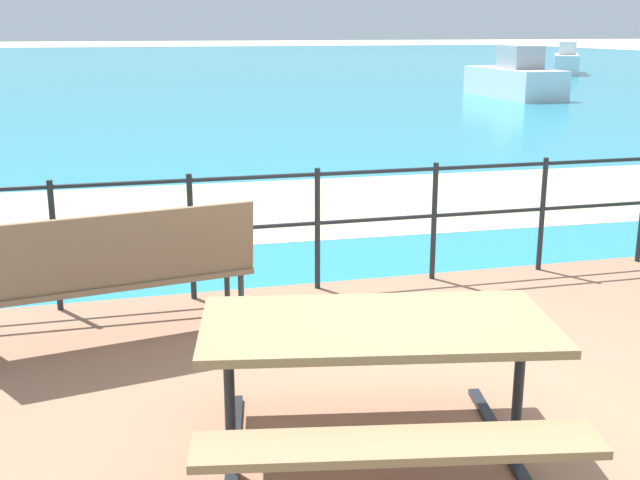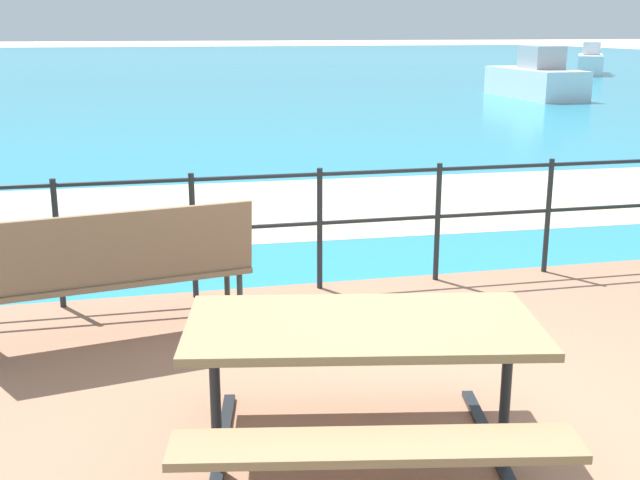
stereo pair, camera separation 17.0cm
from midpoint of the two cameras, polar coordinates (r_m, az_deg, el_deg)
The scene contains 9 objects.
ground_plane at distance 4.26m, azimuth 8.91°, elevation -14.47°, with size 240.00×240.00×0.00m, color beige.
patio_paving at distance 4.25m, azimuth 8.92°, elevation -14.12°, with size 6.40×5.20×0.06m, color #996B51.
sea_water at distance 43.50m, azimuth -11.35°, elevation 11.99°, with size 90.00×90.00×0.01m, color teal.
beach_strip at distance 9.46m, azimuth -3.90°, elevation 2.28°, with size 54.00×3.26×0.01m, color tan.
picnic_table at distance 3.67m, azimuth 4.36°, elevation -8.22°, with size 1.84×1.79×0.74m.
park_bench at distance 5.27m, azimuth -13.36°, elevation -1.78°, with size 1.79×0.72×0.92m.
railing_fence at distance 6.24m, azimuth 0.76°, elevation 1.81°, with size 5.94×0.04×0.97m.
boat_mid at distance 38.60m, azimuth 18.86°, elevation 11.89°, with size 3.07×4.32×1.41m.
boat_far at distance 25.30m, azimuth 15.21°, elevation 11.00°, with size 1.50×4.41×1.53m.
Camera 2 is at (-1.37, -3.45, 2.09)m, focal length 44.81 mm.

